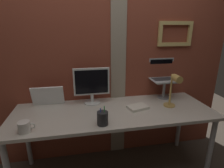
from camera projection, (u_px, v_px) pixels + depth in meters
brick_wall_back at (103, 50)px, 2.01m from camera, size 3.00×0.16×2.63m
desk at (114, 117)px, 1.82m from camera, size 2.01×0.70×0.75m
monitor at (92, 84)px, 1.91m from camera, size 0.38×0.18×0.40m
laptop_stand at (164, 86)px, 2.09m from camera, size 0.28×0.22×0.22m
laptop at (163, 73)px, 2.11m from camera, size 0.31×0.27×0.24m
whiteboard_panel at (48, 96)px, 1.90m from camera, size 0.33×0.08×0.22m
desk_lamp at (174, 88)px, 1.79m from camera, size 0.12×0.20×0.36m
pen_cup at (103, 118)px, 1.52m from camera, size 0.10×0.10×0.17m
coffee_mug at (24, 127)px, 1.42m from camera, size 0.13×0.09×0.09m
paper_clutter_stack at (138, 107)px, 1.84m from camera, size 0.23×0.19×0.03m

